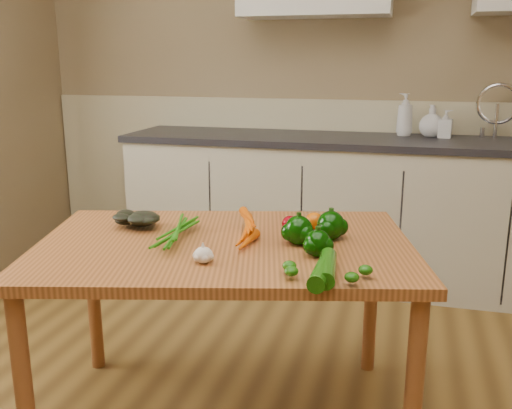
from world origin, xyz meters
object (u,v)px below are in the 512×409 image
Objects in this scene: table at (225,263)px; pepper_c at (318,243)px; pepper_a at (299,230)px; tomato_b at (314,221)px; zucchini_b at (321,274)px; soap_bottle_a at (405,115)px; soap_bottle_b at (445,124)px; leafy_greens at (137,214)px; carrot_bunch at (225,229)px; tomato_a at (290,224)px; zucchini_a at (327,268)px; soap_bottle_c at (432,121)px; garlic_bulb at (203,255)px; tomato_c at (314,221)px; pepper_b at (331,225)px.

pepper_c is (0.35, -0.07, 0.12)m from table.
pepper_a is 1.54× the size of tomato_b.
zucchini_b is at bearing -78.54° from tomato_b.
soap_bottle_a is 1.54× the size of soap_bottle_b.
soap_bottle_a is 3.86× the size of tomato_b.
table is at bearing 162.15° from soap_bottle_b.
zucchini_b is at bearing 34.29° from soap_bottle_a.
soap_bottle_a is 2.50× the size of pepper_a.
pepper_c is (0.74, -0.17, -0.00)m from leafy_greens.
pepper_c is 0.50× the size of zucchini_b.
soap_bottle_a is at bearing 56.64° from carrot_bunch.
tomato_a is 0.29× the size of zucchini_a.
tomato_b is (0.68, 0.14, -0.02)m from leafy_greens.
tomato_b is (-0.46, -1.50, -0.25)m from soap_bottle_c.
soap_bottle_b is at bearing 50.09° from table.
carrot_bunch is at bearing 93.16° from garlic_bulb.
soap_bottle_b reaches higher than zucchini_a.
soap_bottle_b is 1.62× the size of pepper_a.
pepper_c is at bearing 172.93° from soap_bottle_b.
soap_bottle_c is at bearing 55.39° from leafy_greens.
table is 22.66× the size of tomato_a.
tomato_b is 0.00m from tomato_c.
soap_bottle_c is at bearing 76.77° from pepper_b.
zucchini_a is at bearing -76.18° from tomato_b.
table is 0.12m from carrot_bunch.
leafy_greens is at bearing 175.02° from pepper_a.
table is 14.67× the size of pepper_b.
pepper_b is 0.58× the size of zucchini_b.
zucchini_a is at bearing -63.31° from pepper_a.
pepper_a is 0.20m from tomato_b.
soap_bottle_a is 1.75m from pepper_a.
garlic_bulb is (0.01, -0.27, -0.01)m from carrot_bunch.
soap_bottle_c is at bearing 80.35° from zucchini_a.
tomato_c is (0.28, 0.24, 0.11)m from table.
table is 8.45× the size of zucchini_b.
tomato_c is (0.68, 0.14, -0.02)m from leafy_greens.
soap_bottle_c reaches higher than garlic_bulb.
pepper_c is at bearing -51.76° from pepper_a.
pepper_b is at bearing 41.75° from pepper_a.
soap_bottle_c is at bearing 80.35° from zucchini_b.
soap_bottle_a is at bearing 59.39° from leafy_greens.
soap_bottle_c is at bearing 51.98° from carrot_bunch.
soap_bottle_a is at bearing 78.75° from tomato_c.
pepper_a is at bearing 46.22° from garlic_bulb.
table is 0.48m from zucchini_a.
pepper_a reaches higher than zucchini_a.
pepper_c is at bearing -78.53° from tomato_c.
tomato_c is 0.55m from zucchini_b.
soap_bottle_b reaches higher than garlic_bulb.
soap_bottle_a is 2.48× the size of pepper_b.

